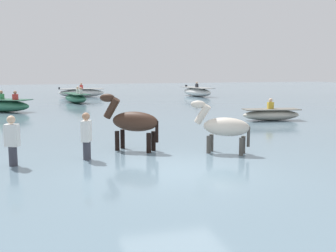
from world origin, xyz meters
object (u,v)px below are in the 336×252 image
(horse_lead_pinto, at_px, (224,128))
(boat_mid_channel, at_px, (197,92))
(horse_trailing_dark_bay, at_px, (133,123))
(boat_distant_east, at_px, (271,114))
(boat_near_starboard, at_px, (2,105))
(person_onlooker_left, at_px, (13,147))
(boat_mid_outer, at_px, (82,93))
(person_wading_close, at_px, (87,142))
(boat_distant_west, at_px, (76,98))

(horse_lead_pinto, xyz_separation_m, boat_mid_channel, (7.54, 22.21, -0.32))
(horse_lead_pinto, height_order, boat_mid_channel, horse_lead_pinto)
(horse_trailing_dark_bay, bearing_deg, boat_distant_east, 33.49)
(boat_near_starboard, relative_size, person_onlooker_left, 2.12)
(boat_distant_east, xyz_separation_m, person_onlooker_left, (-10.60, -5.94, 0.20))
(horse_trailing_dark_bay, relative_size, boat_near_starboard, 0.58)
(horse_trailing_dark_bay, bearing_deg, boat_mid_channel, 64.90)
(boat_mid_outer, bearing_deg, person_wading_close, -94.06)
(boat_mid_outer, relative_size, boat_near_starboard, 1.09)
(boat_mid_outer, distance_m, boat_near_starboard, 11.84)
(boat_mid_channel, height_order, person_onlooker_left, boat_mid_channel)
(horse_lead_pinto, bearing_deg, horse_trailing_dark_bay, 155.32)
(horse_lead_pinto, relative_size, horse_trailing_dark_bay, 0.92)
(horse_lead_pinto, xyz_separation_m, boat_mid_outer, (-2.04, 24.17, -0.35))
(boat_mid_channel, xyz_separation_m, boat_mid_outer, (-9.58, 1.96, -0.03))
(horse_trailing_dark_bay, xyz_separation_m, boat_mid_channel, (9.90, 21.13, -0.41))
(horse_trailing_dark_bay, height_order, person_onlooker_left, horse_trailing_dark_bay)
(boat_distant_west, height_order, boat_mid_outer, boat_mid_outer)
(boat_mid_outer, distance_m, person_onlooker_left, 24.36)
(boat_mid_outer, distance_m, person_wading_close, 24.00)
(boat_mid_channel, height_order, person_wading_close, boat_mid_channel)
(boat_mid_channel, distance_m, boat_near_starboard, 17.08)
(boat_near_starboard, bearing_deg, boat_mid_channel, 30.70)
(horse_lead_pinto, distance_m, horse_trailing_dark_bay, 2.59)
(horse_trailing_dark_bay, height_order, boat_mid_outer, horse_trailing_dark_bay)
(horse_lead_pinto, height_order, horse_trailing_dark_bay, horse_trailing_dark_bay)
(boat_mid_outer, bearing_deg, person_onlooker_left, -98.22)
(horse_trailing_dark_bay, distance_m, boat_near_starboard, 13.31)
(horse_lead_pinto, bearing_deg, person_onlooker_left, 179.34)
(person_onlooker_left, bearing_deg, horse_lead_pinto, -0.66)
(horse_trailing_dark_bay, distance_m, boat_distant_west, 17.42)
(boat_mid_channel, xyz_separation_m, boat_distant_east, (-2.46, -16.21, -0.11))
(person_onlooker_left, bearing_deg, boat_mid_channel, 59.47)
(boat_distant_east, distance_m, person_wading_close, 10.54)
(horse_lead_pinto, relative_size, boat_mid_outer, 0.49)
(boat_mid_outer, bearing_deg, boat_distant_east, -68.61)
(person_wading_close, bearing_deg, horse_trailing_dark_bay, 31.59)
(boat_near_starboard, height_order, person_onlooker_left, person_onlooker_left)
(horse_trailing_dark_bay, relative_size, boat_distant_west, 0.59)
(horse_trailing_dark_bay, distance_m, boat_distant_east, 8.93)
(boat_distant_east, height_order, boat_near_starboard, boat_near_starboard)
(boat_mid_channel, xyz_separation_m, person_onlooker_left, (-13.06, -22.15, 0.09))
(boat_mid_channel, bearing_deg, person_onlooker_left, -120.53)
(boat_mid_channel, distance_m, person_onlooker_left, 25.72)
(boat_distant_east, relative_size, boat_near_starboard, 0.80)
(boat_distant_west, xyz_separation_m, boat_mid_outer, (0.83, 5.68, 0.02))
(boat_distant_east, height_order, person_onlooker_left, person_onlooker_left)
(horse_lead_pinto, xyz_separation_m, horse_trailing_dark_bay, (-2.36, 1.08, 0.10))
(boat_distant_west, height_order, boat_distant_east, boat_distant_west)
(horse_lead_pinto, distance_m, person_wading_close, 3.75)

